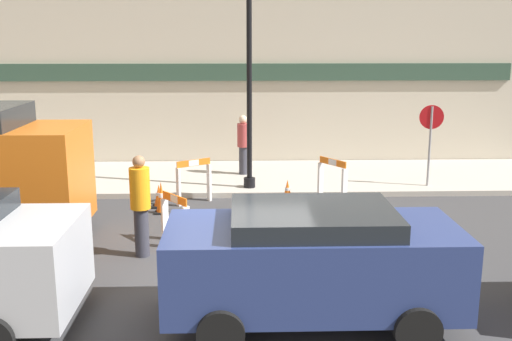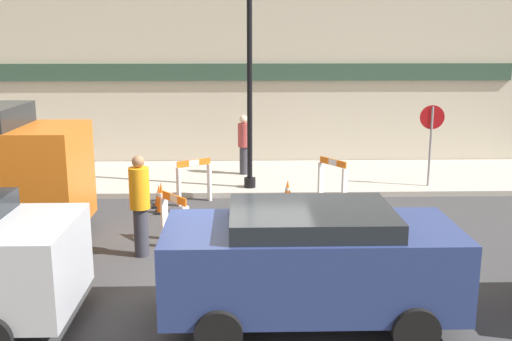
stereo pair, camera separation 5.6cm
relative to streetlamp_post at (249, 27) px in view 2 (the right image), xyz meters
The scene contains 17 objects.
ground_plane 6.48m from the streetlamp_post, 92.95° to the right, with size 60.00×60.00×0.00m, color #38383A.
sidewalk_slab 4.22m from the streetlamp_post, 100.88° to the left, with size 18.00×3.80×0.13m.
storefront_facade 3.58m from the streetlamp_post, 94.47° to the left, with size 18.00×0.22×5.50m.
streetlamp_post is the anchor object (origin of this frame).
stop_sign 5.19m from the streetlamp_post, ahead, with size 0.60×0.09×2.05m.
barricade_0 3.85m from the streetlamp_post, 143.99° to the right, with size 0.80×0.58×1.04m.
barricade_1 5.38m from the streetlamp_post, 111.39° to the right, with size 0.60×0.70×0.96m.
barricade_2 5.67m from the streetlamp_post, 80.00° to the right, with size 0.86×0.49×1.03m.
barricade_3 4.15m from the streetlamp_post, 36.52° to the right, with size 0.59×0.78×1.13m.
traffic_cone_0 5.70m from the streetlamp_post, 57.98° to the right, with size 0.30×0.30×0.54m.
traffic_cone_1 5.36m from the streetlamp_post, 63.71° to the right, with size 0.30×0.30×0.49m.
traffic_cone_2 4.56m from the streetlamp_post, 138.65° to the right, with size 0.30×0.30×0.72m.
traffic_cone_3 4.52m from the streetlamp_post, 148.73° to the right, with size 0.30×0.30×0.54m.
traffic_cone_4 4.00m from the streetlamp_post, 45.95° to the right, with size 0.30×0.30×0.54m.
person_worker 5.71m from the streetlamp_post, 114.61° to the right, with size 0.50×0.50×1.83m.
person_pedestrian 3.38m from the streetlamp_post, 95.39° to the left, with size 0.33×0.33×1.62m.
parked_car_1 7.69m from the streetlamp_post, 84.28° to the right, with size 3.92×1.90×1.62m.
Camera 2 is at (0.02, -9.51, 3.86)m, focal length 42.00 mm.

